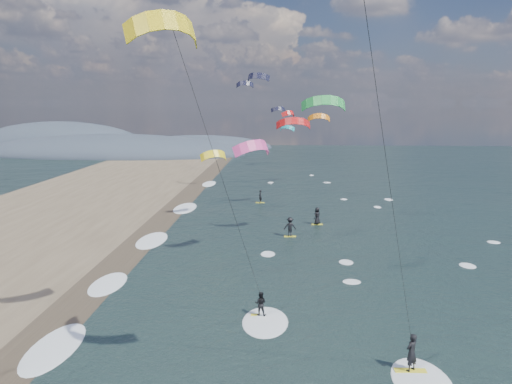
{
  "coord_description": "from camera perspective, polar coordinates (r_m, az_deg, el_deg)",
  "views": [
    {
      "loc": [
        0.45,
        -16.77,
        12.13
      ],
      "look_at": [
        -1.0,
        12.0,
        7.0
      ],
      "focal_mm": 35.0,
      "sensor_mm": 36.0,
      "label": 1
    }
  ],
  "objects": [
    {
      "name": "kitesurfer_near_b",
      "position": [
        23.36,
        -5.32,
        5.25
      ],
      "size": [
        6.79,
        8.79,
        16.36
      ],
      "color": "yellow",
      "rests_on": "ground"
    },
    {
      "name": "kitesurfer_near_a",
      "position": [
        16.75,
        13.04,
        15.85
      ],
      "size": [
        7.99,
        9.17,
        17.91
      ],
      "color": "yellow",
      "rests_on": "ground"
    },
    {
      "name": "wet_sand_strip",
      "position": [
        31.92,
        -20.88,
        -12.93
      ],
      "size": [
        3.0,
        240.0,
        0.0
      ],
      "primitive_type": "cube",
      "color": "#382D23",
      "rests_on": "ground"
    },
    {
      "name": "shoreline_surf",
      "position": [
        35.6,
        -15.99,
        -10.23
      ],
      "size": [
        2.4,
        79.4,
        0.11
      ],
      "color": "white",
      "rests_on": "ground"
    },
    {
      "name": "far_kitesurfers",
      "position": [
        49.65,
        4.37,
        -3.0
      ],
      "size": [
        7.35,
        16.45,
        1.84
      ],
      "color": "yellow",
      "rests_on": "ground"
    },
    {
      "name": "coastal_hills",
      "position": [
        133.16,
        -17.06,
        4.43
      ],
      "size": [
        80.0,
        41.0,
        15.0
      ],
      "color": "#3D4756",
      "rests_on": "ground"
    },
    {
      "name": "bg_kite_field",
      "position": [
        69.32,
        2.92,
        9.15
      ],
      "size": [
        15.43,
        71.77,
        9.99
      ],
      "color": "black",
      "rests_on": "ground"
    }
  ]
}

